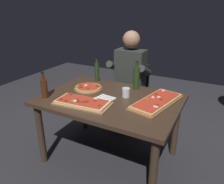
{
  "coord_description": "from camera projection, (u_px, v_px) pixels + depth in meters",
  "views": [
    {
      "loc": [
        0.97,
        -1.78,
        1.64
      ],
      "look_at": [
        0.0,
        0.05,
        0.79
      ],
      "focal_mm": 34.77,
      "sensor_mm": 36.0,
      "label": 1
    }
  ],
  "objects": [
    {
      "name": "ground_plane",
      "position": [
        110.0,
        157.0,
        2.5
      ],
      "size": [
        6.4,
        6.4,
        0.0
      ],
      "primitive_type": "plane",
      "color": "#2D2D33"
    },
    {
      "name": "dining_table",
      "position": [
        110.0,
        106.0,
        2.26
      ],
      "size": [
        1.4,
        0.96,
        0.74
      ],
      "color": "#3D2B1E",
      "rests_on": "ground_plane"
    },
    {
      "name": "pizza_rectangular_front",
      "position": [
        82.0,
        102.0,
        2.07
      ],
      "size": [
        0.57,
        0.3,
        0.05
      ],
      "color": "olive",
      "rests_on": "dining_table"
    },
    {
      "name": "pizza_rectangular_left",
      "position": [
        157.0,
        102.0,
        2.09
      ],
      "size": [
        0.41,
        0.68,
        0.05
      ],
      "color": "brown",
      "rests_on": "dining_table"
    },
    {
      "name": "pizza_round_far",
      "position": [
        88.0,
        88.0,
        2.43
      ],
      "size": [
        0.32,
        0.32,
        0.05
      ],
      "color": "brown",
      "rests_on": "dining_table"
    },
    {
      "name": "wine_bottle_dark",
      "position": [
        44.0,
        88.0,
        2.2
      ],
      "size": [
        0.07,
        0.07,
        0.27
      ],
      "color": "#47230F",
      "rests_on": "dining_table"
    },
    {
      "name": "oil_bottle_amber",
      "position": [
        97.0,
        72.0,
        2.67
      ],
      "size": [
        0.06,
        0.06,
        0.29
      ],
      "color": "#233819",
      "rests_on": "dining_table"
    },
    {
      "name": "vinegar_bottle_green",
      "position": [
        136.0,
        77.0,
        2.41
      ],
      "size": [
        0.07,
        0.07,
        0.32
      ],
      "color": "#233819",
      "rests_on": "dining_table"
    },
    {
      "name": "tumbler_near_camera",
      "position": [
        126.0,
        93.0,
        2.23
      ],
      "size": [
        0.08,
        0.08,
        0.1
      ],
      "color": "silver",
      "rests_on": "dining_table"
    },
    {
      "name": "napkin_cutlery_set",
      "position": [
        106.0,
        98.0,
        2.22
      ],
      "size": [
        0.19,
        0.13,
        0.01
      ],
      "color": "white",
      "rests_on": "dining_table"
    },
    {
      "name": "diner_chair",
      "position": [
        132.0,
        91.0,
        3.06
      ],
      "size": [
        0.44,
        0.44,
        0.87
      ],
      "color": "black",
      "rests_on": "ground_plane"
    },
    {
      "name": "seated_diner",
      "position": [
        129.0,
        77.0,
        2.87
      ],
      "size": [
        0.53,
        0.41,
        1.33
      ],
      "color": "#23232D",
      "rests_on": "ground_plane"
    }
  ]
}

